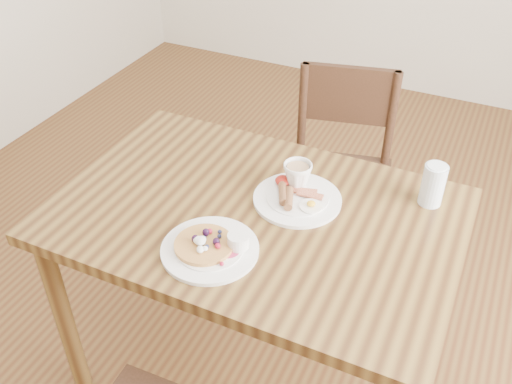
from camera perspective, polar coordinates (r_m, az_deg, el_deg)
ground at (r=2.25m, az=-0.00°, el=-16.88°), size 5.00×5.00×0.00m
dining_table at (r=1.77m, az=-0.00°, el=-4.37°), size 1.20×0.80×0.75m
chair_far at (r=2.36m, az=8.33°, el=2.33°), size 0.50×0.50×0.88m
pancake_plate at (r=1.57m, az=-4.48°, el=-5.49°), size 0.27×0.27×0.06m
breakfast_plate at (r=1.74m, az=4.02°, el=-0.57°), size 0.27×0.27×0.04m
teacup_saucer at (r=1.77m, az=4.15°, el=1.47°), size 0.14×0.14×0.09m
water_glass at (r=1.77m, az=17.28°, el=0.69°), size 0.07×0.07×0.13m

